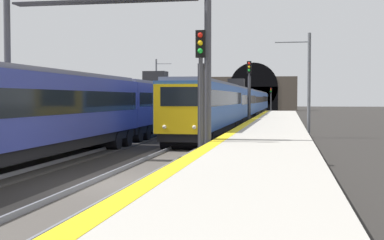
{
  "coord_description": "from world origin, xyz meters",
  "views": [
    {
      "loc": [
        -15.56,
        -5.18,
        2.69
      ],
      "look_at": [
        17.01,
        0.76,
        1.32
      ],
      "focal_mm": 49.4,
      "sensor_mm": 36.0,
      "label": 1
    }
  ],
  "objects_px": {
    "train_main_approaching": "(244,103)",
    "railway_signal_near": "(201,85)",
    "overhead_signal_gantry": "(104,27)",
    "catenary_mast_near": "(308,84)",
    "railway_signal_far": "(271,97)",
    "train_adjacent_platform": "(155,105)",
    "railway_signal_mid": "(249,89)",
    "catenary_mast_far": "(157,88)"
  },
  "relations": [
    {
      "from": "train_main_approaching",
      "to": "catenary_mast_far",
      "type": "distance_m",
      "value": 11.59
    },
    {
      "from": "overhead_signal_gantry",
      "to": "train_adjacent_platform",
      "type": "bearing_deg",
      "value": 7.54
    },
    {
      "from": "train_adjacent_platform",
      "to": "railway_signal_far",
      "type": "relative_size",
      "value": 12.05
    },
    {
      "from": "railway_signal_mid",
      "to": "railway_signal_far",
      "type": "height_order",
      "value": "railway_signal_mid"
    },
    {
      "from": "railway_signal_near",
      "to": "train_main_approaching",
      "type": "bearing_deg",
      "value": -177.51
    },
    {
      "from": "train_main_approaching",
      "to": "railway_signal_far",
      "type": "bearing_deg",
      "value": 177.78
    },
    {
      "from": "train_main_approaching",
      "to": "train_adjacent_platform",
      "type": "height_order",
      "value": "train_adjacent_platform"
    },
    {
      "from": "railway_signal_near",
      "to": "railway_signal_mid",
      "type": "bearing_deg",
      "value": -180.0
    },
    {
      "from": "railway_signal_mid",
      "to": "train_adjacent_platform",
      "type": "bearing_deg",
      "value": -43.07
    },
    {
      "from": "train_adjacent_platform",
      "to": "catenary_mast_near",
      "type": "xyz_separation_m",
      "value": [
        -2.31,
        -11.22,
        1.47
      ]
    },
    {
      "from": "railway_signal_mid",
      "to": "catenary_mast_near",
      "type": "bearing_deg",
      "value": 26.54
    },
    {
      "from": "train_main_approaching",
      "to": "catenary_mast_near",
      "type": "relative_size",
      "value": 10.65
    },
    {
      "from": "railway_signal_mid",
      "to": "railway_signal_far",
      "type": "relative_size",
      "value": 1.23
    },
    {
      "from": "railway_signal_far",
      "to": "catenary_mast_near",
      "type": "relative_size",
      "value": 0.68
    },
    {
      "from": "train_adjacent_platform",
      "to": "overhead_signal_gantry",
      "type": "distance_m",
      "value": 18.28
    },
    {
      "from": "train_main_approaching",
      "to": "overhead_signal_gantry",
      "type": "xyz_separation_m",
      "value": [
        -41.77,
        2.35,
        3.5
      ]
    },
    {
      "from": "railway_signal_mid",
      "to": "catenary_mast_near",
      "type": "relative_size",
      "value": 0.83
    },
    {
      "from": "overhead_signal_gantry",
      "to": "catenary_mast_far",
      "type": "height_order",
      "value": "catenary_mast_far"
    },
    {
      "from": "overhead_signal_gantry",
      "to": "railway_signal_mid",
      "type": "bearing_deg",
      "value": -9.62
    },
    {
      "from": "train_adjacent_platform",
      "to": "catenary_mast_far",
      "type": "distance_m",
      "value": 27.08
    },
    {
      "from": "railway_signal_near",
      "to": "overhead_signal_gantry",
      "type": "xyz_separation_m",
      "value": [
        0.82,
        4.21,
        2.45
      ]
    },
    {
      "from": "train_main_approaching",
      "to": "catenary_mast_far",
      "type": "xyz_separation_m",
      "value": [
        2.25,
        11.23,
        1.77
      ]
    },
    {
      "from": "railway_signal_far",
      "to": "catenary_mast_near",
      "type": "distance_m",
      "value": 68.73
    },
    {
      "from": "railway_signal_near",
      "to": "overhead_signal_gantry",
      "type": "bearing_deg",
      "value": -100.97
    },
    {
      "from": "train_adjacent_platform",
      "to": "railway_signal_mid",
      "type": "xyz_separation_m",
      "value": [
        7.02,
        -6.56,
        1.34
      ]
    },
    {
      "from": "railway_signal_near",
      "to": "catenary_mast_far",
      "type": "height_order",
      "value": "catenary_mast_far"
    },
    {
      "from": "overhead_signal_gantry",
      "to": "catenary_mast_near",
      "type": "bearing_deg",
      "value": -29.8
    },
    {
      "from": "catenary_mast_near",
      "to": "train_main_approaching",
      "type": "bearing_deg",
      "value": 13.92
    },
    {
      "from": "railway_signal_near",
      "to": "railway_signal_far",
      "type": "distance_m",
      "value": 84.86
    },
    {
      "from": "railway_signal_mid",
      "to": "catenary_mast_far",
      "type": "xyz_separation_m",
      "value": [
        19.2,
        13.09,
        0.4
      ]
    },
    {
      "from": "overhead_signal_gantry",
      "to": "catenary_mast_near",
      "type": "distance_m",
      "value": 17.95
    },
    {
      "from": "train_main_approaching",
      "to": "railway_signal_near",
      "type": "relative_size",
      "value": 14.22
    },
    {
      "from": "railway_signal_near",
      "to": "railway_signal_mid",
      "type": "xyz_separation_m",
      "value": [
        25.62,
        0.0,
        0.32
      ]
    },
    {
      "from": "railway_signal_near",
      "to": "catenary_mast_far",
      "type": "bearing_deg",
      "value": -163.73
    },
    {
      "from": "railway_signal_far",
      "to": "overhead_signal_gantry",
      "type": "height_order",
      "value": "overhead_signal_gantry"
    },
    {
      "from": "train_adjacent_platform",
      "to": "catenary_mast_near",
      "type": "relative_size",
      "value": 8.17
    },
    {
      "from": "railway_signal_far",
      "to": "catenary_mast_far",
      "type": "xyz_separation_m",
      "value": [
        -40.03,
        13.09,
        1.0
      ]
    },
    {
      "from": "overhead_signal_gantry",
      "to": "catenary_mast_far",
      "type": "bearing_deg",
      "value": 11.41
    },
    {
      "from": "overhead_signal_gantry",
      "to": "railway_signal_near",
      "type": "bearing_deg",
      "value": -100.97
    },
    {
      "from": "train_adjacent_platform",
      "to": "overhead_signal_gantry",
      "type": "xyz_separation_m",
      "value": [
        -17.79,
        -2.35,
        3.46
      ]
    },
    {
      "from": "train_main_approaching",
      "to": "catenary_mast_near",
      "type": "height_order",
      "value": "catenary_mast_near"
    },
    {
      "from": "train_adjacent_platform",
      "to": "railway_signal_far",
      "type": "xyz_separation_m",
      "value": [
        66.26,
        -6.56,
        0.74
      ]
    }
  ]
}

